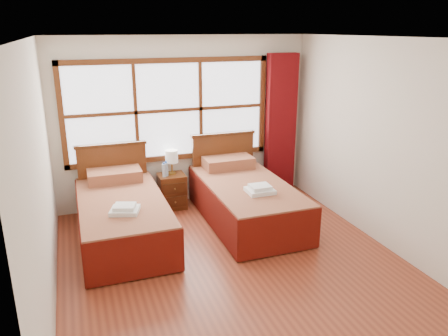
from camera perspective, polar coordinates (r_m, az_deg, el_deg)
name	(u,v)px	position (r m, az deg, el deg)	size (l,w,h in m)	color
floor	(235,266)	(5.31, 1.49, -12.66)	(4.50, 4.50, 0.00)	brown
ceiling	(237,38)	(4.58, 1.76, 16.63)	(4.50, 4.50, 0.00)	white
wall_back	(184,122)	(6.87, -5.18, 6.04)	(4.00, 4.00, 0.00)	silver
wall_left	(40,182)	(4.50, -22.88, -1.68)	(4.50, 4.50, 0.00)	silver
wall_right	(386,146)	(5.79, 20.44, 2.75)	(4.50, 4.50, 0.00)	silver
window	(169,110)	(6.74, -7.22, 7.48)	(3.16, 0.06, 1.56)	white
curtain	(281,124)	(7.32, 7.40, 5.67)	(0.50, 0.16, 2.30)	#680A0D
bed_left	(122,215)	(5.98, -13.15, -6.00)	(1.11, 2.14, 1.08)	#43210E
bed_right	(245,198)	(6.36, 2.73, -3.95)	(1.13, 2.19, 1.10)	#43210E
nightstand	(172,191)	(6.85, -6.79, -3.02)	(0.41, 0.40, 0.54)	#5A2C13
towels_left	(125,209)	(5.40, -12.83, -5.27)	(0.41, 0.38, 0.10)	white
towels_right	(260,189)	(5.87, 4.72, -2.80)	(0.36, 0.31, 0.11)	white
lamp	(172,157)	(6.73, -6.87, 1.41)	(0.19, 0.19, 0.38)	#B8933A
bottle_near	(164,170)	(6.65, -7.83, -0.29)	(0.06, 0.06, 0.23)	#A6C0D6
bottle_far	(166,169)	(6.69, -7.55, -0.15)	(0.06, 0.06, 0.23)	#A6C0D6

